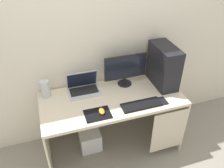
# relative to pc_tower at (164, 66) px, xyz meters

# --- Properties ---
(ground_plane) EXTENTS (8.00, 8.00, 0.00)m
(ground_plane) POSITION_rel_pc_tower_xyz_m (-0.64, -0.09, -0.98)
(ground_plane) COLOR gray
(wall_back) EXTENTS (4.00, 0.05, 2.60)m
(wall_back) POSITION_rel_pc_tower_xyz_m (-0.64, 0.30, 0.32)
(wall_back) COLOR beige
(wall_back) RESTS_ON ground_plane
(desk) EXTENTS (1.54, 0.70, 0.75)m
(desk) POSITION_rel_pc_tower_xyz_m (-0.62, -0.10, -0.38)
(desk) COLOR beige
(desk) RESTS_ON ground_plane
(pc_tower) EXTENTS (0.21, 0.44, 0.47)m
(pc_tower) POSITION_rel_pc_tower_xyz_m (0.00, 0.00, 0.00)
(pc_tower) COLOR black
(pc_tower) RESTS_ON desk
(monitor) EXTENTS (0.49, 0.16, 0.38)m
(monitor) POSITION_rel_pc_tower_xyz_m (-0.42, 0.11, -0.03)
(monitor) COLOR black
(monitor) RESTS_ON desk
(laptop) EXTENTS (0.35, 0.24, 0.23)m
(laptop) POSITION_rel_pc_tower_xyz_m (-0.90, 0.13, -0.19)
(laptop) COLOR #B7BCC6
(laptop) RESTS_ON desk
(speaker) EXTENTS (0.09, 0.09, 0.19)m
(speaker) POSITION_rel_pc_tower_xyz_m (-1.31, 0.16, -0.14)
(speaker) COLOR #B7BCC6
(speaker) RESTS_ON desk
(keyboard) EXTENTS (0.42, 0.14, 0.02)m
(keyboard) POSITION_rel_pc_tower_xyz_m (-0.39, -0.31, -0.22)
(keyboard) COLOR black
(keyboard) RESTS_ON desk
(mousepad) EXTENTS (0.26, 0.20, 0.00)m
(mousepad) POSITION_rel_pc_tower_xyz_m (-0.86, -0.30, -0.23)
(mousepad) COLOR black
(mousepad) RESTS_ON desk
(mouse_left) EXTENTS (0.06, 0.10, 0.03)m
(mouse_left) POSITION_rel_pc_tower_xyz_m (-0.81, -0.29, -0.21)
(mouse_left) COLOR orange
(mouse_left) RESTS_ON mousepad
(cell_phone) EXTENTS (0.07, 0.13, 0.01)m
(cell_phone) POSITION_rel_pc_tower_xyz_m (-0.14, -0.31, -0.23)
(cell_phone) COLOR black
(cell_phone) RESTS_ON desk
(subwoofer) EXTENTS (0.25, 0.25, 0.25)m
(subwoofer) POSITION_rel_pc_tower_xyz_m (-0.91, -0.04, -0.86)
(subwoofer) COLOR silver
(subwoofer) RESTS_ON ground_plane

